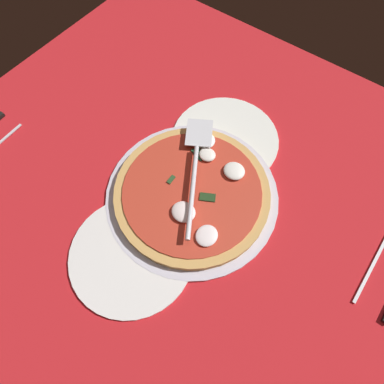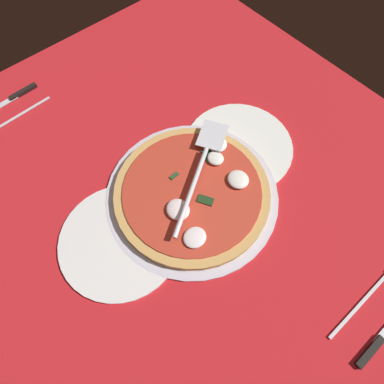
% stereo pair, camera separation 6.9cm
% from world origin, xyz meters
% --- Properties ---
extents(ground_plane, '(1.10, 1.10, 0.01)m').
position_xyz_m(ground_plane, '(0.00, 0.00, -0.00)').
color(ground_plane, red).
extents(pizza_pan, '(0.37, 0.37, 0.01)m').
position_xyz_m(pizza_pan, '(-0.01, 0.06, 0.01)').
color(pizza_pan, silver).
rests_on(pizza_pan, ground_plane).
extents(dinner_plate_left, '(0.25, 0.25, 0.01)m').
position_xyz_m(dinner_plate_left, '(-0.17, 0.03, 0.01)').
color(dinner_plate_left, white).
rests_on(dinner_plate_left, ground_plane).
extents(dinner_plate_right, '(0.25, 0.25, 0.01)m').
position_xyz_m(dinner_plate_right, '(0.17, 0.04, 0.01)').
color(dinner_plate_right, white).
rests_on(dinner_plate_right, ground_plane).
extents(pizza, '(0.33, 0.33, 0.03)m').
position_xyz_m(pizza, '(-0.01, 0.06, 0.02)').
color(pizza, tan).
rests_on(pizza, pizza_pan).
extents(pizza_server, '(0.26, 0.18, 0.01)m').
position_xyz_m(pizza_server, '(-0.05, 0.04, 0.05)').
color(pizza_server, silver).
rests_on(pizza_server, pizza).
extents(place_setting_near, '(0.23, 0.14, 0.01)m').
position_xyz_m(place_setting_near, '(0.18, -0.41, 0.00)').
color(place_setting_near, white).
rests_on(place_setting_near, ground_plane).
extents(place_setting_far, '(0.22, 0.13, 0.01)m').
position_xyz_m(place_setting_far, '(-0.09, 0.46, 0.00)').
color(place_setting_far, white).
rests_on(place_setting_far, ground_plane).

